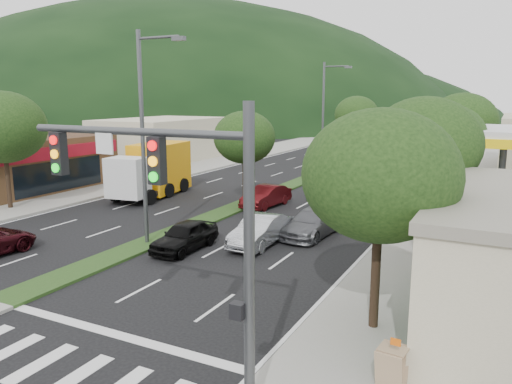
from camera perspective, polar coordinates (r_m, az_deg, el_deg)
The scene contains 25 objects.
sidewalk_right at distance 36.12m, azimuth 22.07°, elevation -1.04°, with size 5.00×90.00×0.15m, color gray.
sidewalk_left at distance 45.78m, azimuth -11.54°, elevation 1.94°, with size 6.00×90.00×0.15m, color gray.
median at distance 41.85m, azimuth 5.20°, elevation 1.26°, with size 1.60×56.00×0.12m, color #193413.
traffic_signal at distance 11.04m, azimuth -8.12°, elevation -1.99°, with size 6.12×0.40×7.00m.
shop_left at distance 42.47m, azimuth -25.94°, elevation 3.00°, with size 10.15×12.00×4.00m.
bldg_left_far at distance 56.22m, azimuth -10.74°, elevation 5.91°, with size 9.00×14.00×4.60m, color beige.
hill_far at distance 153.63m, azimuth -11.50°, elevation 8.13°, with size 176.00×132.00×82.00m, color black.
tree_r_a at distance 14.87m, azimuth 14.02°, elevation 1.82°, with size 4.60×4.60×6.63m.
tree_r_b at distance 22.66m, azimuth 18.69°, elevation 5.18°, with size 4.80×4.80×6.94m.
tree_r_c at distance 30.59m, azimuth 20.90°, elevation 5.86°, with size 4.40×4.40×6.48m.
tree_r_d at distance 40.50m, azimuth 22.54°, elevation 7.45°, with size 5.00×5.00×7.17m.
tree_r_e at distance 50.48m, azimuth 23.47°, elevation 7.59°, with size 4.60×4.60×6.71m.
tree_med_near at distance 32.28m, azimuth -1.33°, elevation 6.24°, with size 4.00×4.00×6.02m.
tree_med_far at distance 56.47m, azimuth 11.42°, elevation 8.66°, with size 4.80×4.80×6.94m.
tree_l_a at distance 34.45m, azimuth -26.95°, elevation 6.62°, with size 5.20×5.20×7.25m.
streetlight_near at distance 23.76m, azimuth -12.48°, elevation 7.07°, with size 2.60×0.25×10.00m.
streetlight_mid at distance 45.89m, azimuth 7.92°, elevation 8.99°, with size 2.60×0.25×10.00m.
sedan_silver at distance 24.03m, azimuth 0.45°, elevation -4.43°, with size 1.51×4.33×1.43m, color #B9BCC2.
car_queue_a at distance 23.51m, azimuth -8.14°, elevation -4.99°, with size 1.60×3.97×1.35m, color black.
car_queue_b at distance 25.79m, azimuth 6.48°, elevation -3.49°, with size 1.92×4.72×1.37m, color #535459.
car_queue_c at distance 32.22m, azimuth 1.15°, elevation -0.49°, with size 1.46×4.18×1.38m, color #480C0F.
car_queue_d at distance 35.77m, azimuth 8.70°, elevation 0.38°, with size 1.97×4.28×1.19m, color black.
box_truck at distance 36.41m, azimuth -11.60°, elevation 2.32°, with size 3.73×7.80×3.70m.
motorhome at distance 43.03m, azimuth 17.33°, elevation 3.78°, with size 3.30×10.14×3.88m.
a_frame_sign at distance 12.95m, azimuth 15.28°, elevation -18.55°, with size 0.73×0.82×1.48m.
Camera 1 is at (15.25, -10.33, 7.11)m, focal length 35.00 mm.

